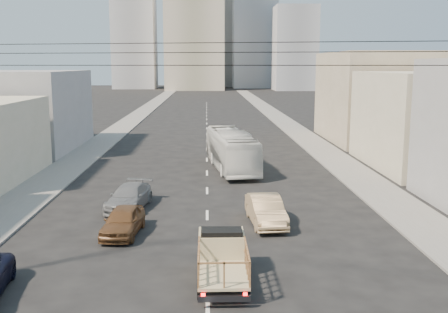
{
  "coord_description": "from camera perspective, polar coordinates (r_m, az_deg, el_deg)",
  "views": [
    {
      "loc": [
        0.0,
        -15.36,
        8.62
      ],
      "look_at": [
        0.97,
        13.75,
        3.5
      ],
      "focal_mm": 42.0,
      "sensor_mm": 36.0,
      "label": 1
    }
  ],
  "objects": [
    {
      "name": "city_bus",
      "position": [
        43.65,
        0.8,
        0.74
      ],
      "size": [
        4.17,
        11.9,
        3.25
      ],
      "primitive_type": "imported",
      "rotation": [
        0.0,
        0.0,
        0.13
      ],
      "color": "silver",
      "rests_on": "ground"
    },
    {
      "name": "midrise_east",
      "position": [
        182.92,
        7.7,
        11.57
      ],
      "size": [
        14.0,
        14.0,
        28.0
      ],
      "primitive_type": "cube",
      "color": "#989AA0",
      "rests_on": "ground"
    },
    {
      "name": "bldg_right_far",
      "position": [
        62.74,
        16.79,
        6.24
      ],
      "size": [
        12.0,
        16.0,
        10.0
      ],
      "primitive_type": "cube",
      "color": "tan",
      "rests_on": "ground"
    },
    {
      "name": "bldg_right_mid",
      "position": [
        47.77,
        22.25,
        3.68
      ],
      "size": [
        11.0,
        14.0,
        8.0
      ],
      "primitive_type": "cube",
      "color": "#B9B395",
      "rests_on": "ground"
    },
    {
      "name": "sedan_tan",
      "position": [
        28.82,
        4.57,
        -5.85
      ],
      "size": [
        2.01,
        4.85,
        1.56
      ],
      "primitive_type": "imported",
      "rotation": [
        0.0,
        0.0,
        0.08
      ],
      "color": "tan",
      "rests_on": "ground"
    },
    {
      "name": "sedan_brown",
      "position": [
        27.52,
        -10.94,
        -6.91
      ],
      "size": [
        2.07,
        4.36,
        1.44
      ],
      "primitive_type": "imported",
      "rotation": [
        0.0,
        0.0,
        -0.09
      ],
      "color": "brown",
      "rests_on": "ground"
    },
    {
      "name": "flatbed_pickup",
      "position": [
        21.3,
        -0.2,
        -10.72
      ],
      "size": [
        1.95,
        4.41,
        1.9
      ],
      "color": "tan",
      "rests_on": "ground"
    },
    {
      "name": "sidewalk_right",
      "position": [
        86.59,
        5.92,
        4.24
      ],
      "size": [
        3.5,
        180.0,
        0.12
      ],
      "primitive_type": "cube",
      "color": "slate",
      "rests_on": "ground"
    },
    {
      "name": "sidewalk_left",
      "position": [
        86.59,
        -9.72,
        4.15
      ],
      "size": [
        3.5,
        180.0,
        0.12
      ],
      "primitive_type": "cube",
      "color": "slate",
      "rests_on": "ground"
    },
    {
      "name": "sedan_grey",
      "position": [
        32.36,
        -10.29,
        -4.35
      ],
      "size": [
        2.75,
        5.12,
        1.41
      ],
      "primitive_type": "imported",
      "rotation": [
        0.0,
        0.0,
        -0.17
      ],
      "color": "slate",
      "rests_on": "ground"
    },
    {
      "name": "overhead_wires",
      "position": [
        16.87,
        -1.95,
        11.14
      ],
      "size": [
        23.01,
        5.02,
        0.72
      ],
      "color": "black",
      "rests_on": "ground"
    },
    {
      "name": "midrise_back",
      "position": [
        215.86,
        -0.31,
        13.52
      ],
      "size": [
        18.0,
        18.0,
        44.0
      ],
      "primitive_type": "cube",
      "color": "gray",
      "rests_on": "ground"
    },
    {
      "name": "midrise_nw",
      "position": [
        197.26,
        -9.7,
        12.27
      ],
      "size": [
        15.0,
        15.0,
        34.0
      ],
      "primitive_type": "cube",
      "color": "#989AA0",
      "rests_on": "ground"
    },
    {
      "name": "high_rise_tower",
      "position": [
        186.63,
        -3.25,
        16.53
      ],
      "size": [
        20.0,
        20.0,
        60.0
      ],
      "primitive_type": "cube",
      "color": "tan",
      "rests_on": "ground"
    },
    {
      "name": "bldg_left_far",
      "position": [
        57.94,
        -21.64,
        4.7
      ],
      "size": [
        12.0,
        16.0,
        8.0
      ],
      "primitive_type": "cube",
      "color": "gray",
      "rests_on": "ground"
    },
    {
      "name": "midrise_ne",
      "position": [
        201.49,
        3.32,
        13.19
      ],
      "size": [
        16.0,
        16.0,
        40.0
      ],
      "primitive_type": "cube",
      "color": "#989AA0",
      "rests_on": "ground"
    },
    {
      "name": "lane_dashes",
      "position": [
        68.9,
        -1.89,
        2.78
      ],
      "size": [
        0.15,
        104.0,
        0.01
      ],
      "color": "silver",
      "rests_on": "ground"
    }
  ]
}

